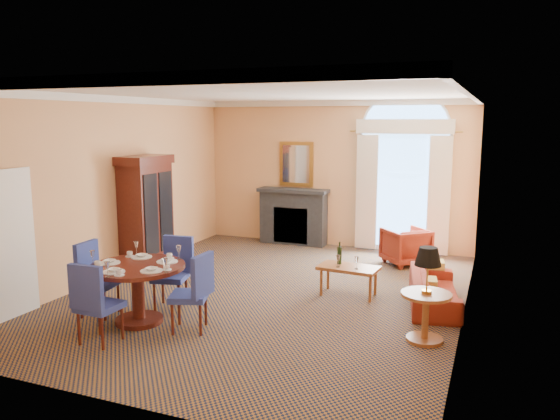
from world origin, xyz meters
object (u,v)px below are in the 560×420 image
at_px(dining_table, 138,280).
at_px(coffee_table, 348,268).
at_px(armoire, 146,215).
at_px(side_table, 427,285).
at_px(armchair, 406,246).
at_px(sofa, 434,289).

relative_size(dining_table, coffee_table, 1.34).
xyz_separation_m(armoire, side_table, (5.32, -1.57, -0.28)).
bearing_deg(armchair, coffee_table, 35.07).
relative_size(sofa, coffee_table, 1.79).
bearing_deg(sofa, armchair, 9.37).
xyz_separation_m(armoire, armchair, (4.48, 2.13, -0.67)).
bearing_deg(coffee_table, armchair, 81.06).
xyz_separation_m(armchair, coffee_table, (-0.55, -2.27, 0.09)).
bearing_deg(sofa, armoire, 78.60).
bearing_deg(sofa, side_table, 172.06).
xyz_separation_m(armoire, dining_table, (1.55, -2.39, -0.42)).
relative_size(sofa, side_table, 1.46).
bearing_deg(armoire, coffee_table, -2.02).
distance_m(armoire, sofa, 5.33).
xyz_separation_m(sofa, side_table, (0.05, -1.43, 0.49)).
bearing_deg(dining_table, sofa, 31.21).
height_order(dining_table, coffee_table, dining_table).
bearing_deg(dining_table, side_table, 12.32).
xyz_separation_m(sofa, coffee_table, (-1.34, -0.00, 0.19)).
bearing_deg(armoire, dining_table, -57.11).
xyz_separation_m(armchair, side_table, (0.84, -3.70, 0.39)).
height_order(dining_table, side_table, side_table).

